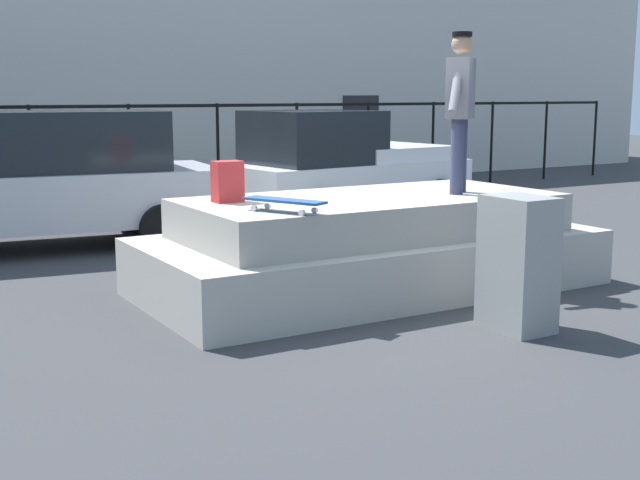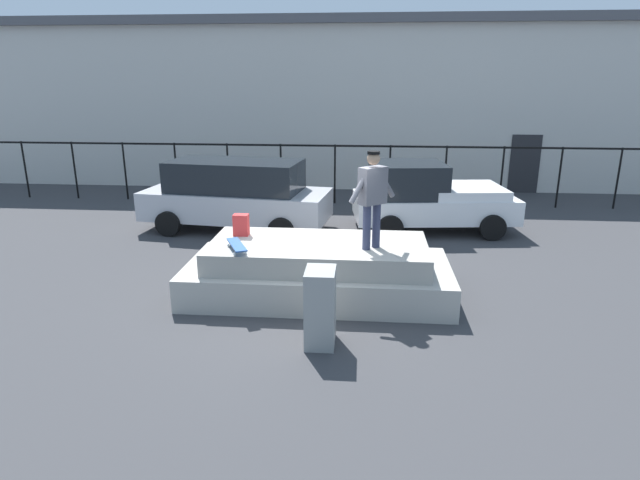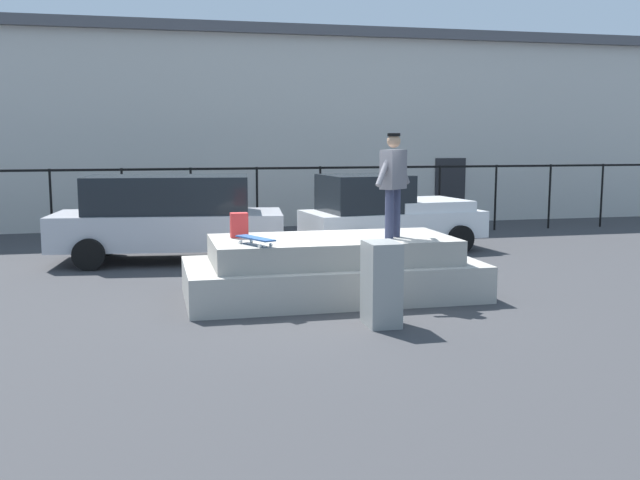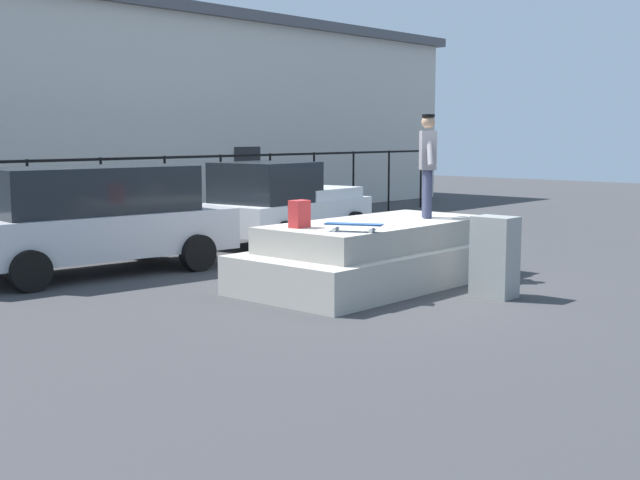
% 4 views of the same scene
% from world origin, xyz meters
% --- Properties ---
extents(ground_plane, '(60.00, 60.00, 0.00)m').
position_xyz_m(ground_plane, '(0.00, 0.00, 0.00)').
color(ground_plane, '#38383A').
extents(concrete_ledge, '(4.81, 2.27, 0.99)m').
position_xyz_m(concrete_ledge, '(0.15, 0.13, 0.45)').
color(concrete_ledge, '#ADA89E').
rests_on(concrete_ledge, ground_plane).
extents(skateboarder, '(0.82, 0.73, 1.70)m').
position_xyz_m(skateboarder, '(1.11, -0.11, 1.98)').
color(skateboarder, '#2D334C').
rests_on(skateboarder, concrete_ledge).
extents(skateboard, '(0.53, 0.83, 0.12)m').
position_xyz_m(skateboard, '(-1.20, -0.46, 1.09)').
color(skateboard, '#264C8C').
rests_on(skateboard, concrete_ledge).
extents(backpack, '(0.28, 0.20, 0.41)m').
position_xyz_m(backpack, '(-1.34, 0.47, 1.19)').
color(backpack, red).
rests_on(backpack, concrete_ledge).
extents(car_silver_hatchback_near, '(4.98, 2.57, 1.82)m').
position_xyz_m(car_silver_hatchback_near, '(-2.38, 4.33, 0.96)').
color(car_silver_hatchback_near, '#B7B7BC').
rests_on(car_silver_hatchback_near, ground_plane).
extents(car_white_pickup_mid, '(4.27, 2.46, 1.78)m').
position_xyz_m(car_white_pickup_mid, '(2.61, 4.71, 0.88)').
color(car_white_pickup_mid, white).
rests_on(car_white_pickup_mid, ground_plane).
extents(utility_box, '(0.44, 0.60, 1.18)m').
position_xyz_m(utility_box, '(0.36, -1.83, 0.59)').
color(utility_box, gray).
rests_on(utility_box, ground_plane).
extents(fence_row, '(24.06, 0.06, 1.87)m').
position_xyz_m(fence_row, '(0.00, 7.63, 1.26)').
color(fence_row, black).
rests_on(fence_row, ground_plane).
extents(warehouse_building, '(32.76, 8.97, 5.88)m').
position_xyz_m(warehouse_building, '(0.00, 14.14, 2.95)').
color(warehouse_building, beige).
rests_on(warehouse_building, ground_plane).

